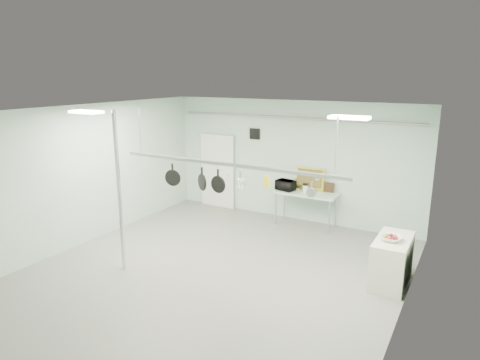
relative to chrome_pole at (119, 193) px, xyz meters
The scene contains 25 objects.
floor 2.41m from the chrome_pole, 19.44° to the left, with size 8.00×8.00×0.00m, color gray.
ceiling 2.40m from the chrome_pole, 19.44° to the left, with size 7.00×8.00×0.02m, color silver.
back_wall 4.89m from the chrome_pole, 69.68° to the left, with size 7.00×0.02×3.20m, color #B1D4C4.
right_wall 5.22m from the chrome_pole, ahead, with size 0.02×8.00×3.20m, color #B1D4C4.
door 4.61m from the chrome_pole, 97.53° to the left, with size 1.10×0.10×2.20m, color silver.
wall_vent 4.65m from the chrome_pole, 82.52° to the left, with size 0.30×0.04×0.30m, color black.
conduit_pipe 4.95m from the chrome_pole, 69.30° to the left, with size 0.07×0.07×6.60m, color gray.
chrome_pole is the anchor object (origin of this frame).
prep_table 4.85m from the chrome_pole, 61.29° to the left, with size 1.60×0.70×0.91m.
side_cabinet 5.37m from the chrome_pole, 22.41° to the left, with size 0.60×1.20×0.90m, color silver.
pot_rack 2.19m from the chrome_pole, 25.35° to the left, with size 4.80×0.06×1.00m.
light_panel_left 1.65m from the chrome_pole, 158.20° to the right, with size 0.65×0.30×0.05m, color white.
light_panel_right 4.55m from the chrome_pole, 16.31° to the left, with size 0.65×0.30×0.05m, color white.
microwave 4.52m from the chrome_pole, 67.00° to the left, with size 0.48×0.32×0.26m, color black.
coffee_canister 4.79m from the chrome_pole, 61.35° to the left, with size 0.14×0.14×0.19m, color silver.
painting_large 5.06m from the chrome_pole, 63.22° to the left, with size 0.78×0.05×0.58m, color yellow.
painting_small 5.32m from the chrome_pole, 58.29° to the left, with size 0.30×0.04×0.25m, color #312011.
fruit_bowl 5.21m from the chrome_pole, 21.21° to the left, with size 0.38×0.38×0.09m, color white.
skillet_left 1.12m from the chrome_pole, 55.53° to the left, with size 0.34×0.06×0.45m, color black, non-canonical shape.
skillet_mid 1.64m from the chrome_pole, 33.77° to the left, with size 0.34×0.06×0.47m, color black, non-canonical shape.
skillet_right 1.96m from the chrome_pole, 27.64° to the left, with size 0.34×0.06×0.45m, color black, non-canonical shape.
whisk 2.41m from the chrome_pole, 22.14° to the left, with size 0.21×0.21×0.37m, color #B6B7BB, non-canonical shape.
grater 2.92m from the chrome_pole, 18.08° to the left, with size 0.09×0.02×0.23m, color gold, non-canonical shape.
saucepan 3.74m from the chrome_pole, 14.00° to the left, with size 0.16×0.08×0.28m, color #AFAFB4, non-canonical shape.
fruit_cluster 5.21m from the chrome_pole, 21.21° to the left, with size 0.24×0.24×0.09m, color #B83311, non-canonical shape.
Camera 1 is at (4.30, -6.44, 3.86)m, focal length 32.00 mm.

